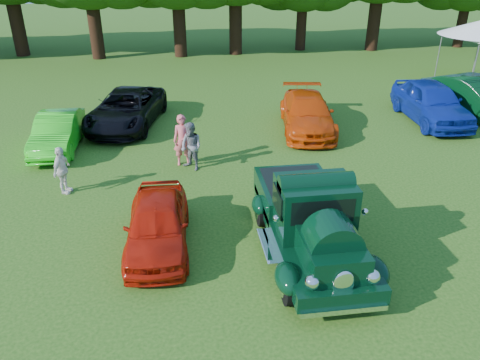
{
  "coord_description": "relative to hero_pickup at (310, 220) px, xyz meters",
  "views": [
    {
      "loc": [
        -2.72,
        -10.12,
        6.84
      ],
      "look_at": [
        -1.12,
        1.26,
        1.1
      ],
      "focal_mm": 35.0,
      "sensor_mm": 36.0,
      "label": 1
    }
  ],
  "objects": [
    {
      "name": "spectator_white",
      "position": [
        -6.61,
        4.08,
        -0.14
      ],
      "size": [
        0.61,
        0.95,
        1.51
      ],
      "primitive_type": "imported",
      "rotation": [
        0.0,
        0.0,
        1.28
      ],
      "color": "silver",
      "rests_on": "ground"
    },
    {
      "name": "spectator_pink",
      "position": [
        -2.9,
        5.69,
        0.0
      ],
      "size": [
        0.66,
        0.43,
        1.8
      ],
      "primitive_type": "imported",
      "rotation": [
        0.0,
        0.0,
        0.0
      ],
      "color": "#D95961",
      "rests_on": "ground"
    },
    {
      "name": "back_car_orange",
      "position": [
        2.26,
        8.47,
        -0.18
      ],
      "size": [
        2.72,
        5.17,
        1.43
      ],
      "primitive_type": "imported",
      "rotation": [
        0.0,
        0.0,
        -0.15
      ],
      "color": "#C23906",
      "rests_on": "ground"
    },
    {
      "name": "hero_pickup",
      "position": [
        0.0,
        0.0,
        0.0
      ],
      "size": [
        2.46,
        5.28,
        2.06
      ],
      "color": "black",
      "rests_on": "ground"
    },
    {
      "name": "back_car_green",
      "position": [
        10.13,
        9.22,
        -0.05
      ],
      "size": [
        3.05,
        5.39,
        1.68
      ],
      "primitive_type": "imported",
      "rotation": [
        0.0,
        0.0,
        0.26
      ],
      "color": "black",
      "rests_on": "ground"
    },
    {
      "name": "back_car_black",
      "position": [
        -5.14,
        10.05,
        -0.16
      ],
      "size": [
        3.54,
        5.69,
        1.47
      ],
      "primitive_type": "imported",
      "rotation": [
        0.0,
        0.0,
        -0.22
      ],
      "color": "black",
      "rests_on": "ground"
    },
    {
      "name": "back_car_blue",
      "position": [
        7.85,
        8.8,
        -0.04
      ],
      "size": [
        2.29,
        5.12,
        1.71
      ],
      "primitive_type": "imported",
      "rotation": [
        0.0,
        0.0,
        -0.05
      ],
      "color": "navy",
      "rests_on": "ground"
    },
    {
      "name": "ground",
      "position": [
        -0.32,
        0.74,
        -0.89
      ],
      "size": [
        120.0,
        120.0,
        0.0
      ],
      "primitive_type": "plane",
      "color": "#1C4810",
      "rests_on": "ground"
    },
    {
      "name": "spectator_grey",
      "position": [
        -2.64,
        5.26,
        -0.07
      ],
      "size": [
        1.0,
        1.02,
        1.65
      ],
      "primitive_type": "imported",
      "rotation": [
        0.0,
        0.0,
        -0.85
      ],
      "color": "slate",
      "rests_on": "ground"
    },
    {
      "name": "red_convertible",
      "position": [
        -3.69,
        0.77,
        -0.24
      ],
      "size": [
        1.67,
        3.87,
        1.3
      ],
      "primitive_type": "imported",
      "rotation": [
        0.0,
        0.0,
        -0.04
      ],
      "color": "#AC1507",
      "rests_on": "ground"
    },
    {
      "name": "back_car_lime",
      "position": [
        -7.49,
        7.77,
        -0.23
      ],
      "size": [
        1.43,
        4.01,
        1.32
      ],
      "primitive_type": "imported",
      "rotation": [
        0.0,
        0.0,
        -0.01
      ],
      "color": "green",
      "rests_on": "ground"
    }
  ]
}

